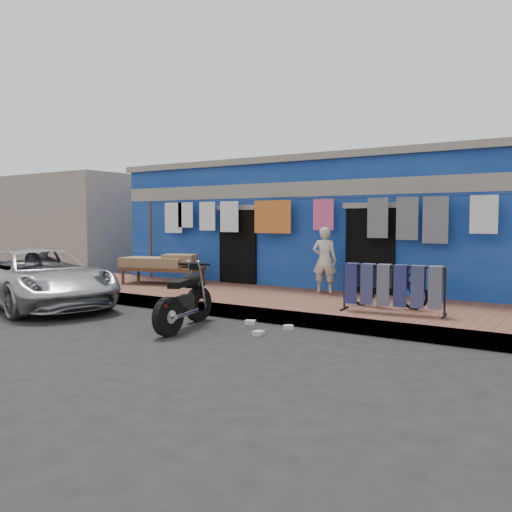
{
  "coord_description": "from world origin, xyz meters",
  "views": [
    {
      "loc": [
        5.72,
        -6.55,
        1.82
      ],
      "look_at": [
        0.0,
        2.0,
        1.15
      ],
      "focal_mm": 38.0,
      "sensor_mm": 36.0,
      "label": 1
    }
  ],
  "objects_px": {
    "car": "(40,277)",
    "jeans_rack": "(393,288)",
    "seated_person": "(325,260)",
    "charpoy": "(163,270)",
    "bicycle": "(388,282)",
    "motorcycle": "(184,297)"
  },
  "relations": [
    {
      "from": "bicycle",
      "to": "charpoy",
      "type": "bearing_deg",
      "value": 81.58
    },
    {
      "from": "charpoy",
      "to": "seated_person",
      "type": "bearing_deg",
      "value": 8.7
    },
    {
      "from": "seated_person",
      "to": "jeans_rack",
      "type": "distance_m",
      "value": 2.7
    },
    {
      "from": "car",
      "to": "jeans_rack",
      "type": "distance_m",
      "value": 7.27
    },
    {
      "from": "seated_person",
      "to": "motorcycle",
      "type": "relative_size",
      "value": 0.82
    },
    {
      "from": "bicycle",
      "to": "motorcycle",
      "type": "distance_m",
      "value": 3.66
    },
    {
      "from": "seated_person",
      "to": "bicycle",
      "type": "relative_size",
      "value": 0.99
    },
    {
      "from": "bicycle",
      "to": "charpoy",
      "type": "relative_size",
      "value": 0.64
    },
    {
      "from": "car",
      "to": "jeans_rack",
      "type": "xyz_separation_m",
      "value": [
        7.0,
        1.97,
        0.04
      ]
    },
    {
      "from": "jeans_rack",
      "to": "motorcycle",
      "type": "bearing_deg",
      "value": -145.18
    },
    {
      "from": "seated_person",
      "to": "charpoy",
      "type": "xyz_separation_m",
      "value": [
        -4.16,
        -0.64,
        -0.37
      ]
    },
    {
      "from": "seated_person",
      "to": "bicycle",
      "type": "height_order",
      "value": "seated_person"
    },
    {
      "from": "motorcycle",
      "to": "jeans_rack",
      "type": "height_order",
      "value": "jeans_rack"
    },
    {
      "from": "motorcycle",
      "to": "seated_person",
      "type": "bearing_deg",
      "value": 59.0
    },
    {
      "from": "bicycle",
      "to": "jeans_rack",
      "type": "relative_size",
      "value": 0.8
    },
    {
      "from": "seated_person",
      "to": "charpoy",
      "type": "distance_m",
      "value": 4.23
    },
    {
      "from": "car",
      "to": "charpoy",
      "type": "height_order",
      "value": "car"
    },
    {
      "from": "charpoy",
      "to": "jeans_rack",
      "type": "distance_m",
      "value": 6.36
    },
    {
      "from": "car",
      "to": "motorcycle",
      "type": "height_order",
      "value": "car"
    },
    {
      "from": "bicycle",
      "to": "motorcycle",
      "type": "height_order",
      "value": "bicycle"
    },
    {
      "from": "car",
      "to": "motorcycle",
      "type": "relative_size",
      "value": 2.57
    },
    {
      "from": "seated_person",
      "to": "car",
      "type": "bearing_deg",
      "value": 22.36
    }
  ]
}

